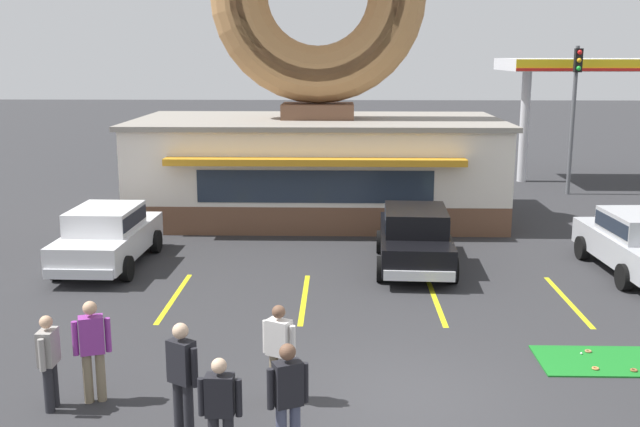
{
  "coord_description": "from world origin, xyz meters",
  "views": [
    {
      "loc": [
        -1.13,
        -11.36,
        5.51
      ],
      "look_at": [
        -1.57,
        5.0,
        2.0
      ],
      "focal_mm": 42.0,
      "sensor_mm": 36.0,
      "label": 1
    }
  ],
  "objects": [
    {
      "name": "ground_plane",
      "position": [
        0.0,
        0.0,
        0.0
      ],
      "size": [
        160.0,
        160.0,
        0.0
      ],
      "primitive_type": "plane",
      "color": "#2D2D30"
    },
    {
      "name": "donut_shop_building",
      "position": [
        -1.88,
        13.94,
        3.74
      ],
      "size": [
        12.3,
        6.75,
        10.96
      ],
      "color": "brown",
      "rests_on": "ground"
    },
    {
      "name": "putting_mat",
      "position": [
        4.25,
        1.54,
        0.01
      ],
      "size": [
        3.46,
        1.38,
        0.03
      ],
      "primitive_type": "cube",
      "color": "#197523",
      "rests_on": "ground"
    },
    {
      "name": "mini_donut_mid_left",
      "position": [
        4.07,
        1.08,
        0.05
      ],
      "size": [
        0.13,
        0.13,
        0.04
      ],
      "primitive_type": "torus",
      "color": "brown",
      "rests_on": "putting_mat"
    },
    {
      "name": "mini_donut_mid_centre",
      "position": [
        3.42,
        1.14,
        0.05
      ],
      "size": [
        0.13,
        0.13,
        0.04
      ],
      "primitive_type": "torus",
      "color": "#D17F47",
      "rests_on": "putting_mat"
    },
    {
      "name": "mini_donut_far_right",
      "position": [
        3.55,
        1.93,
        0.05
      ],
      "size": [
        0.13,
        0.13,
        0.04
      ],
      "primitive_type": "torus",
      "color": "#A5724C",
      "rests_on": "putting_mat"
    },
    {
      "name": "golf_ball",
      "position": [
        3.38,
        1.81,
        0.05
      ],
      "size": [
        0.04,
        0.04,
        0.04
      ],
      "primitive_type": "sphere",
      "color": "white",
      "rests_on": "putting_mat"
    },
    {
      "name": "car_white",
      "position": [
        -7.22,
        7.56,
        0.87
      ],
      "size": [
        2.06,
        4.6,
        1.6
      ],
      "color": "silver",
      "rests_on": "ground"
    },
    {
      "name": "car_silver",
      "position": [
        6.45,
        7.19,
        0.87
      ],
      "size": [
        2.14,
        4.64,
        1.6
      ],
      "color": "#B2B5BA",
      "rests_on": "ground"
    },
    {
      "name": "car_black",
      "position": [
        0.84,
        7.64,
        0.87
      ],
      "size": [
        2.13,
        4.63,
        1.6
      ],
      "color": "black",
      "rests_on": "ground"
    },
    {
      "name": "pedestrian_blue_sweater_man",
      "position": [
        -5.05,
        -0.27,
        0.94
      ],
      "size": [
        0.57,
        0.35,
        1.7
      ],
      "color": "#7F7056",
      "rests_on": "ground"
    },
    {
      "name": "pedestrian_hooded_kid",
      "position": [
        -5.65,
        -0.55,
        0.85
      ],
      "size": [
        0.24,
        0.6,
        1.55
      ],
      "color": "#232328",
      "rests_on": "ground"
    },
    {
      "name": "pedestrian_leather_jacket_man",
      "position": [
        -3.38,
        -1.38,
        0.99
      ],
      "size": [
        0.52,
        0.41,
        1.76
      ],
      "color": "#232328",
      "rests_on": "ground"
    },
    {
      "name": "pedestrian_clipboard_woman",
      "position": [
        -2.71,
        -2.19,
        0.87
      ],
      "size": [
        0.6,
        0.25,
        1.59
      ],
      "color": "#232328",
      "rests_on": "ground"
    },
    {
      "name": "pedestrian_beanie_man",
      "position": [
        -2.08,
        -0.19,
        0.9
      ],
      "size": [
        0.54,
        0.39,
        1.63
      ],
      "color": "#7F7056",
      "rests_on": "ground"
    },
    {
      "name": "pedestrian_crossing_woman",
      "position": [
        -1.81,
        -2.02,
        0.96
      ],
      "size": [
        0.55,
        0.38,
        1.73
      ],
      "color": "#474C66",
      "rests_on": "ground"
    },
    {
      "name": "trash_bin",
      "position": [
        -8.62,
        11.15,
        0.5
      ],
      "size": [
        0.57,
        0.57,
        0.97
      ],
      "color": "#51565B",
      "rests_on": "ground"
    },
    {
      "name": "traffic_light_pole",
      "position": [
        8.0,
        18.25,
        3.71
      ],
      "size": [
        0.28,
        0.47,
        5.8
      ],
      "color": "#595B60",
      "rests_on": "ground"
    },
    {
      "name": "gas_station_canopy",
      "position": [
        10.37,
        21.33,
        4.86
      ],
      "size": [
        9.0,
        4.46,
        5.3
      ],
      "color": "silver",
      "rests_on": "ground"
    },
    {
      "name": "parking_stripe_far_left",
      "position": [
        -4.93,
        5.0,
        0.0
      ],
      "size": [
        0.12,
        3.6,
        0.01
      ],
      "primitive_type": "cube",
      "color": "yellow",
      "rests_on": "ground"
    },
    {
      "name": "parking_stripe_left",
      "position": [
        -1.93,
        5.0,
        0.0
      ],
      "size": [
        0.12,
        3.6,
        0.01
      ],
      "primitive_type": "cube",
      "color": "yellow",
      "rests_on": "ground"
    },
    {
      "name": "parking_stripe_mid_left",
      "position": [
        1.07,
        5.0,
        0.0
      ],
      "size": [
        0.12,
        3.6,
        0.01
      ],
      "primitive_type": "cube",
      "color": "yellow",
      "rests_on": "ground"
    },
    {
      "name": "parking_stripe_centre",
      "position": [
        4.07,
        5.0,
        0.0
      ],
      "size": [
        0.12,
        3.6,
        0.01
      ],
      "primitive_type": "cube",
      "color": "yellow",
      "rests_on": "ground"
    }
  ]
}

